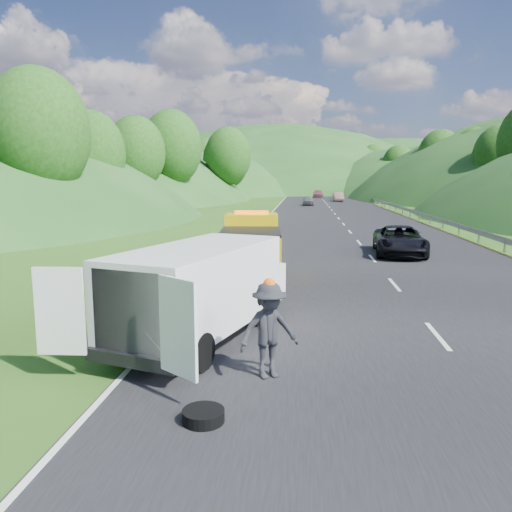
# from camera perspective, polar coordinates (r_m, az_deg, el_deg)

# --- Properties ---
(ground) EXTENTS (320.00, 320.00, 0.00)m
(ground) POSITION_cam_1_polar(r_m,az_deg,el_deg) (14.84, 6.70, -6.40)
(ground) COLOR #38661E
(ground) RESTS_ON ground
(road_surface) EXTENTS (14.00, 200.00, 0.02)m
(road_surface) POSITION_cam_1_polar(r_m,az_deg,el_deg) (54.55, 9.00, 4.77)
(road_surface) COLOR black
(road_surface) RESTS_ON ground
(guardrail) EXTENTS (0.06, 140.00, 1.52)m
(guardrail) POSITION_cam_1_polar(r_m,az_deg,el_deg) (67.77, 14.56, 5.39)
(guardrail) COLOR gray
(guardrail) RESTS_ON ground
(tree_line_left) EXTENTS (14.00, 140.00, 14.00)m
(tree_line_left) POSITION_cam_1_polar(r_m,az_deg,el_deg) (76.71, -8.66, 5.96)
(tree_line_left) COLOR #2D601C
(tree_line_left) RESTS_ON ground
(tree_line_right) EXTENTS (14.00, 140.00, 14.00)m
(tree_line_right) POSITION_cam_1_polar(r_m,az_deg,el_deg) (77.99, 22.98, 5.41)
(tree_line_right) COLOR #2D601C
(tree_line_right) RESTS_ON ground
(hills_backdrop) EXTENTS (201.00, 288.60, 44.00)m
(hills_backdrop) POSITION_cam_1_polar(r_m,az_deg,el_deg) (149.22, 8.15, 7.40)
(hills_backdrop) COLOR #2D5B23
(hills_backdrop) RESTS_ON ground
(tow_truck) EXTENTS (2.68, 6.09, 2.55)m
(tow_truck) POSITION_cam_1_polar(r_m,az_deg,el_deg) (19.96, -0.57, 1.29)
(tow_truck) COLOR black
(tow_truck) RESTS_ON ground
(white_van) EXTENTS (4.64, 7.05, 2.32)m
(white_van) POSITION_cam_1_polar(r_m,az_deg,el_deg) (12.09, -6.13, -3.54)
(white_van) COLOR black
(white_van) RESTS_ON ground
(woman) EXTENTS (0.46, 0.61, 1.61)m
(woman) POSITION_cam_1_polar(r_m,az_deg,el_deg) (14.93, -5.42, -6.28)
(woman) COLOR silver
(woman) RESTS_ON ground
(child) EXTENTS (0.65, 0.63, 1.06)m
(child) POSITION_cam_1_polar(r_m,az_deg,el_deg) (15.10, -0.31, -6.06)
(child) COLOR tan
(child) RESTS_ON ground
(worker) EXTENTS (1.42, 1.20, 1.90)m
(worker) POSITION_cam_1_polar(r_m,az_deg,el_deg) (10.15, 1.47, -13.74)
(worker) COLOR black
(worker) RESTS_ON ground
(suitcase) EXTENTS (0.36, 0.25, 0.52)m
(suitcase) POSITION_cam_1_polar(r_m,az_deg,el_deg) (15.61, -10.94, -4.74)
(suitcase) COLOR #65684E
(suitcase) RESTS_ON ground
(spare_tire) EXTENTS (0.69, 0.69, 0.20)m
(spare_tire) POSITION_cam_1_polar(r_m,az_deg,el_deg) (8.54, -6.03, -18.41)
(spare_tire) COLOR black
(spare_tire) RESTS_ON ground
(passing_suv) EXTENTS (2.85, 5.43, 1.46)m
(passing_suv) POSITION_cam_1_polar(r_m,az_deg,el_deg) (26.46, 16.02, 0.12)
(passing_suv) COLOR black
(passing_suv) RESTS_ON ground
(dist_car_a) EXTENTS (1.58, 3.92, 1.34)m
(dist_car_a) POSITION_cam_1_polar(r_m,az_deg,el_deg) (70.67, 5.99, 5.77)
(dist_car_a) COLOR #4B4A4F
(dist_car_a) RESTS_ON ground
(dist_car_b) EXTENTS (1.57, 4.49, 1.48)m
(dist_car_b) POSITION_cam_1_polar(r_m,az_deg,el_deg) (83.39, 9.38, 6.18)
(dist_car_b) COLOR brown
(dist_car_b) RESTS_ON ground
(dist_car_c) EXTENTS (1.94, 4.77, 1.39)m
(dist_car_c) POSITION_cam_1_polar(r_m,az_deg,el_deg) (98.72, 7.11, 6.65)
(dist_car_c) COLOR #82414F
(dist_car_c) RESTS_ON ground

